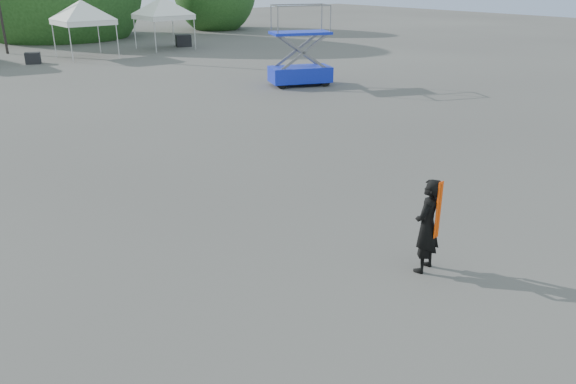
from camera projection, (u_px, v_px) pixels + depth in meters
ground at (306, 241)px, 10.99m from camera, size 120.00×120.00×0.00m
tent_f at (81, 5)px, 32.99m from camera, size 4.25×4.25×3.88m
tent_g at (162, 1)px, 36.66m from camera, size 4.36×4.36×3.88m
man at (427, 226)px, 9.62m from camera, size 0.70×0.54×1.70m
scissor_lift at (300, 46)px, 25.17m from camera, size 3.06×2.34×3.54m
crate_mid at (33, 58)px, 31.68m from camera, size 0.97×0.87×0.62m
crate_east at (183, 41)px, 38.90m from camera, size 1.22×1.09×0.79m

